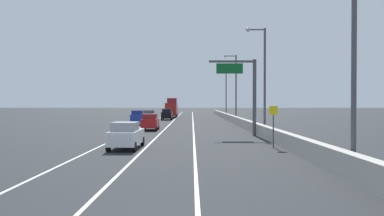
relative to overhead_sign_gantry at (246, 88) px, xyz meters
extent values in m
plane|color=#26282B|center=(-6.75, 35.55, -4.73)|extent=(320.00, 320.00, 0.00)
cube|color=silver|center=(-12.25, 26.55, -4.73)|extent=(0.16, 130.00, 0.00)
cube|color=silver|center=(-8.75, 26.55, -4.73)|extent=(0.16, 130.00, 0.00)
cube|color=silver|center=(-5.25, 26.55, -4.73)|extent=(0.16, 130.00, 0.00)
cube|color=#B2ADA3|center=(1.34, 11.55, -4.18)|extent=(0.60, 120.00, 1.10)
cylinder|color=#47474C|center=(0.74, 0.02, -0.98)|extent=(0.36, 0.36, 7.50)
cube|color=#47474C|center=(-1.51, 0.02, 2.57)|extent=(4.50, 0.20, 0.20)
cube|color=#0C5923|center=(-1.73, -0.10, 1.87)|extent=(2.60, 0.10, 1.00)
cylinder|color=#4C4C51|center=(0.44, -9.72, -3.53)|extent=(0.10, 0.10, 2.40)
cube|color=yellow|center=(0.44, -9.76, -2.03)|extent=(0.60, 0.04, 0.60)
cylinder|color=#4C4C51|center=(1.99, -19.30, 0.80)|extent=(0.24, 0.24, 11.06)
cylinder|color=#4C4C51|center=(2.23, 2.46, 0.80)|extent=(0.24, 0.24, 11.06)
cube|color=#4C4C51|center=(1.33, 2.46, 6.18)|extent=(1.80, 0.12, 0.12)
sphere|color=beige|center=(0.43, 2.46, 6.18)|extent=(0.44, 0.44, 0.44)
cylinder|color=#4C4C51|center=(1.82, 24.22, 0.80)|extent=(0.24, 0.24, 11.06)
cube|color=#4C4C51|center=(0.92, 24.22, 6.18)|extent=(1.80, 0.12, 0.12)
sphere|color=beige|center=(0.02, 24.22, 6.18)|extent=(0.44, 0.44, 0.44)
cylinder|color=#4C4C51|center=(2.21, 45.98, 0.80)|extent=(0.24, 0.24, 11.06)
cube|color=#4C4C51|center=(1.31, 45.98, 6.18)|extent=(1.80, 0.12, 0.12)
sphere|color=beige|center=(0.41, 45.98, 6.18)|extent=(0.44, 0.44, 0.44)
cube|color=#1E389E|center=(-13.30, 17.26, -3.79)|extent=(1.83, 4.20, 1.20)
cube|color=navy|center=(-13.29, 16.84, -2.88)|extent=(1.56, 1.91, 0.60)
cylinder|color=black|center=(-14.13, 18.86, -4.39)|extent=(0.24, 0.69, 0.68)
cylinder|color=black|center=(-12.57, 18.90, -4.39)|extent=(0.24, 0.69, 0.68)
cylinder|color=black|center=(-14.04, 15.61, -4.39)|extent=(0.24, 0.69, 0.68)
cylinder|color=black|center=(-12.48, 15.65, -4.39)|extent=(0.24, 0.69, 0.68)
cube|color=#196033|center=(-10.31, 56.96, -3.81)|extent=(1.74, 4.38, 1.15)
cube|color=#1C4633|center=(-10.31, 56.53, -2.94)|extent=(1.52, 1.98, 0.60)
cylinder|color=black|center=(-11.08, 58.70, -4.39)|extent=(0.22, 0.68, 0.68)
cylinder|color=black|center=(-9.52, 58.70, -4.39)|extent=(0.22, 0.68, 0.68)
cylinder|color=black|center=(-11.10, 55.23, -4.39)|extent=(0.22, 0.68, 0.68)
cylinder|color=black|center=(-9.54, 55.22, -4.39)|extent=(0.22, 0.68, 0.68)
cube|color=white|center=(-10.04, -10.30, -3.91)|extent=(1.95, 4.46, 0.96)
cube|color=#96969E|center=(-10.04, -10.74, -3.13)|extent=(1.69, 2.02, 0.60)
cylinder|color=black|center=(-10.87, -8.52, -4.39)|extent=(0.23, 0.68, 0.68)
cylinder|color=black|center=(-9.15, -8.55, -4.39)|extent=(0.23, 0.68, 0.68)
cylinder|color=black|center=(-10.92, -12.05, -4.39)|extent=(0.23, 0.68, 0.68)
cylinder|color=black|center=(-9.21, -12.08, -4.39)|extent=(0.23, 0.68, 0.68)
cube|color=black|center=(-10.15, 33.31, -3.82)|extent=(1.92, 4.48, 1.14)
cube|color=black|center=(-10.15, 32.86, -2.95)|extent=(1.67, 2.02, 0.60)
cylinder|color=black|center=(-10.99, 35.10, -4.39)|extent=(0.23, 0.68, 0.68)
cylinder|color=black|center=(-9.27, 35.09, -4.39)|extent=(0.23, 0.68, 0.68)
cylinder|color=black|center=(-11.02, 31.53, -4.39)|extent=(0.23, 0.68, 0.68)
cylinder|color=black|center=(-9.30, 31.52, -4.39)|extent=(0.23, 0.68, 0.68)
cube|color=slate|center=(-13.22, 31.02, -3.91)|extent=(1.97, 4.27, 0.95)
cube|color=#4D505A|center=(-13.23, 30.60, -3.14)|extent=(1.69, 1.94, 0.60)
cylinder|color=black|center=(-14.05, 32.71, -4.39)|extent=(0.23, 0.68, 0.68)
cylinder|color=black|center=(-12.33, 32.67, -4.39)|extent=(0.23, 0.68, 0.68)
cylinder|color=black|center=(-14.12, 29.37, -4.39)|extent=(0.23, 0.68, 0.68)
cylinder|color=black|center=(-12.40, 29.34, -4.39)|extent=(0.23, 0.68, 0.68)
cube|color=red|center=(-10.33, 7.12, -3.89)|extent=(1.85, 4.09, 0.99)
cube|color=maroon|center=(-10.32, 6.72, -3.10)|extent=(1.60, 1.85, 0.60)
cylinder|color=black|center=(-11.16, 8.69, -4.39)|extent=(0.23, 0.68, 0.68)
cylinder|color=black|center=(-9.54, 8.71, -4.39)|extent=(0.23, 0.68, 0.68)
cylinder|color=black|center=(-11.12, 5.53, -4.39)|extent=(0.23, 0.68, 0.68)
cylinder|color=black|center=(-9.49, 5.55, -4.39)|extent=(0.23, 0.68, 0.68)
cube|color=#A51E19|center=(-9.96, 45.23, -2.89)|extent=(2.40, 8.07, 2.67)
cube|color=maroon|center=(-9.96, 47.00, -1.00)|extent=(2.11, 1.78, 1.10)
cylinder|color=black|center=(-11.08, 48.56, -4.23)|extent=(0.22, 1.00, 1.00)
cylinder|color=black|center=(-8.84, 48.56, -4.23)|extent=(0.22, 1.00, 1.00)
cylinder|color=black|center=(-11.08, 41.89, -4.23)|extent=(0.22, 1.00, 1.00)
cylinder|color=black|center=(-8.84, 41.89, -4.23)|extent=(0.22, 1.00, 1.00)
camera|label=1|loc=(-5.42, -36.11, -1.49)|focal=34.36mm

